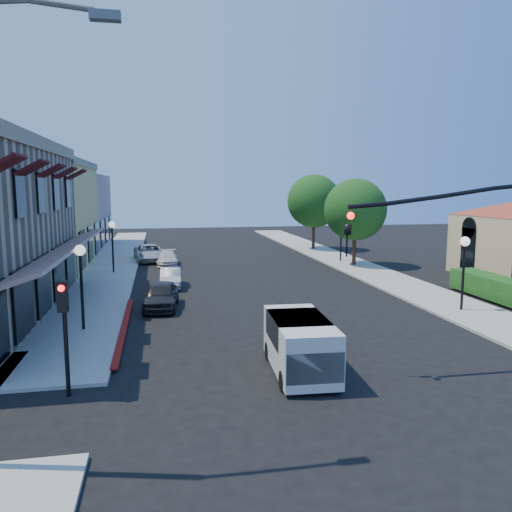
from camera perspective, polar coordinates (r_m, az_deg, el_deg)
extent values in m
plane|color=black|center=(14.92, 11.46, -15.33)|extent=(120.00, 120.00, 0.00)
cube|color=gray|center=(40.20, -15.71, -0.68)|extent=(3.50, 50.00, 0.12)
cube|color=gray|center=(42.47, 8.52, -0.03)|extent=(3.50, 50.00, 0.12)
cube|color=maroon|center=(21.50, -14.81, -8.15)|extent=(0.25, 10.00, 0.06)
cube|color=tan|center=(24.30, -24.06, 11.84)|extent=(0.50, 18.20, 0.60)
cube|color=#561416|center=(24.17, -21.01, 0.73)|extent=(1.75, 17.00, 0.67)
cube|color=#430D12|center=(17.27, -26.76, 9.40)|extent=(1.02, 1.50, 0.60)
cube|color=#430D12|center=(20.57, -24.20, 9.18)|extent=(1.02, 1.50, 0.60)
cube|color=#430D12|center=(23.89, -22.34, 9.00)|extent=(1.02, 1.50, 0.60)
cube|color=#430D12|center=(27.23, -20.95, 8.86)|extent=(1.02, 1.50, 0.60)
cube|color=#430D12|center=(30.59, -19.85, 8.75)|extent=(1.02, 1.50, 0.60)
cube|color=black|center=(20.63, -25.09, -4.74)|extent=(0.12, 2.60, 2.60)
cube|color=black|center=(23.87, -23.13, -2.99)|extent=(0.12, 2.60, 2.60)
cube|color=black|center=(27.16, -21.65, -1.66)|extent=(0.12, 2.60, 2.60)
cube|color=black|center=(30.46, -20.49, -0.62)|extent=(0.12, 2.60, 2.60)
cube|color=#E6BE67|center=(40.00, -25.74, 4.18)|extent=(10.00, 12.00, 7.60)
cube|color=tan|center=(51.69, -22.37, 4.70)|extent=(10.00, 12.00, 7.00)
cube|color=black|center=(35.47, 23.06, 0.71)|extent=(0.12, 1.40, 2.80)
cube|color=#194213|center=(28.17, 26.73, -4.94)|extent=(1.40, 8.00, 1.10)
cylinder|color=black|center=(37.73, 11.15, 0.44)|extent=(0.28, 0.28, 2.10)
sphere|color=#194213|center=(37.46, 11.28, 5.22)|extent=(4.56, 4.56, 4.56)
cylinder|color=black|center=(47.07, 6.58, 2.09)|extent=(0.28, 0.28, 2.27)
sphere|color=#194213|center=(46.85, 6.64, 6.25)|extent=(4.94, 4.94, 4.94)
cylinder|color=black|center=(17.02, 22.96, 6.45)|extent=(7.80, 0.14, 0.14)
imported|color=black|center=(15.24, 10.49, 3.46)|extent=(0.20, 0.16, 1.00)
sphere|color=#FF0C0C|center=(15.05, 10.77, 4.54)|extent=(0.22, 0.22, 0.22)
cylinder|color=black|center=(15.02, -20.88, -9.45)|extent=(0.12, 0.12, 3.00)
cube|color=black|center=(14.53, -21.25, -4.34)|extent=(0.28, 0.22, 0.85)
sphere|color=#FF0C0C|center=(14.37, -21.38, -3.46)|extent=(0.18, 0.18, 0.18)
cylinder|color=#595B5E|center=(11.48, -26.19, 24.40)|extent=(3.00, 0.12, 0.12)
cube|color=#595B5E|center=(11.18, -16.86, 24.78)|extent=(0.60, 0.25, 0.18)
cylinder|color=black|center=(21.30, -19.27, -4.05)|extent=(0.12, 0.12, 3.20)
sphere|color=white|center=(21.02, -19.49, 0.62)|extent=(0.44, 0.44, 0.44)
cylinder|color=black|center=(35.04, -16.05, 0.62)|extent=(0.12, 0.12, 3.20)
sphere|color=white|center=(34.87, -16.16, 3.47)|extent=(0.44, 0.44, 0.44)
cylinder|color=black|center=(25.22, 22.57, -2.41)|extent=(0.12, 0.12, 3.20)
sphere|color=white|center=(24.99, 22.79, 1.55)|extent=(0.44, 0.44, 0.44)
cylinder|color=black|center=(39.40, 9.68, 1.59)|extent=(0.12, 0.12, 3.20)
sphere|color=white|center=(39.25, 9.73, 4.13)|extent=(0.44, 0.44, 0.44)
cube|color=silver|center=(16.01, 5.04, -9.97)|extent=(1.92, 4.04, 1.61)
cube|color=silver|center=(14.48, 6.57, -12.33)|extent=(1.69, 0.63, 0.90)
cube|color=black|center=(14.62, 6.29, -10.26)|extent=(1.53, 0.18, 0.81)
cube|color=black|center=(16.15, 4.85, -8.31)|extent=(1.85, 2.42, 0.81)
cylinder|color=black|center=(14.84, 3.24, -14.07)|extent=(0.26, 0.60, 0.59)
cylinder|color=black|center=(17.33, 1.51, -10.78)|extent=(0.26, 0.60, 0.59)
cylinder|color=black|center=(15.19, 9.06, -13.63)|extent=(0.26, 0.60, 0.59)
cylinder|color=black|center=(17.63, 6.49, -10.50)|extent=(0.26, 0.60, 0.59)
imported|color=black|center=(24.64, -10.78, -4.42)|extent=(1.93, 3.96, 1.30)
imported|color=#A9ABAE|center=(29.73, -9.74, -2.47)|extent=(1.26, 3.41, 1.11)
imported|color=silver|center=(38.01, -10.09, -0.27)|extent=(1.60, 3.71, 1.07)
imported|color=#BABCBF|center=(40.46, -12.09, 0.35)|extent=(2.70, 4.98, 1.32)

